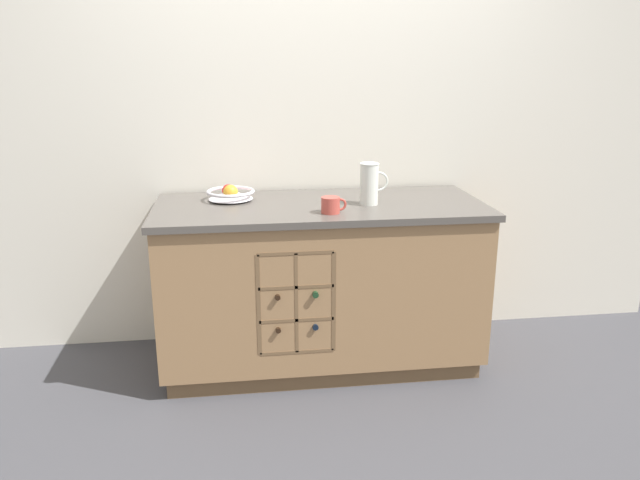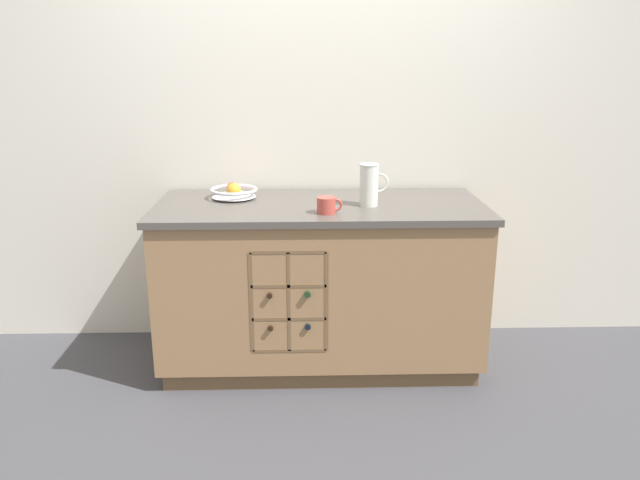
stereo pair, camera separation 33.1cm
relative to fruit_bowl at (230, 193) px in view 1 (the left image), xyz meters
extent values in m
plane|color=#424247|center=(0.46, -0.14, -0.94)|extent=(14.00, 14.00, 0.00)
cube|color=silver|center=(0.46, 0.28, 0.34)|extent=(4.40, 0.06, 2.55)
cube|color=brown|center=(0.46, -0.14, -0.89)|extent=(1.62, 0.64, 0.09)
cube|color=#99724C|center=(0.46, -0.14, -0.46)|extent=(1.68, 0.70, 0.78)
cube|color=#514C47|center=(0.46, -0.14, -0.06)|extent=(1.72, 0.74, 0.03)
cube|color=brown|center=(0.30, -0.39, -0.45)|extent=(0.37, 0.01, 0.52)
cube|color=brown|center=(0.12, -0.45, -0.45)|extent=(0.02, 0.10, 0.52)
cube|color=brown|center=(0.48, -0.45, -0.45)|extent=(0.02, 0.10, 0.52)
cube|color=brown|center=(0.30, -0.45, -0.71)|extent=(0.37, 0.10, 0.02)
cube|color=brown|center=(0.30, -0.45, -0.54)|extent=(0.37, 0.10, 0.02)
cube|color=brown|center=(0.30, -0.45, -0.37)|extent=(0.37, 0.10, 0.02)
cube|color=brown|center=(0.30, -0.45, -0.19)|extent=(0.37, 0.10, 0.02)
cube|color=brown|center=(0.30, -0.45, -0.45)|extent=(0.02, 0.10, 0.52)
cylinder|color=black|center=(0.21, -0.32, -0.58)|extent=(0.07, 0.21, 0.07)
cylinder|color=black|center=(0.21, -0.47, -0.58)|extent=(0.03, 0.09, 0.03)
cylinder|color=black|center=(0.39, -0.31, -0.58)|extent=(0.08, 0.21, 0.08)
cylinder|color=black|center=(0.39, -0.46, -0.58)|extent=(0.03, 0.09, 0.03)
cylinder|color=black|center=(0.21, -0.32, -0.41)|extent=(0.07, 0.21, 0.07)
cylinder|color=black|center=(0.21, -0.47, -0.41)|extent=(0.03, 0.09, 0.03)
cylinder|color=#19381E|center=(0.39, -0.32, -0.40)|extent=(0.08, 0.21, 0.08)
cylinder|color=#19381E|center=(0.39, -0.47, -0.40)|extent=(0.03, 0.09, 0.03)
cylinder|color=silver|center=(0.00, 0.00, -0.03)|extent=(0.12, 0.12, 0.01)
cone|color=silver|center=(0.00, 0.00, 0.00)|extent=(0.24, 0.24, 0.05)
torus|color=silver|center=(0.00, 0.00, 0.01)|extent=(0.26, 0.26, 0.02)
sphere|color=gold|center=(0.00, -0.01, 0.01)|extent=(0.08, 0.08, 0.08)
sphere|color=red|center=(-0.01, 0.05, 0.00)|extent=(0.07, 0.07, 0.07)
cylinder|color=silver|center=(0.71, -0.19, 0.07)|extent=(0.09, 0.09, 0.22)
torus|color=silver|center=(0.71, -0.19, 0.18)|extent=(0.10, 0.10, 0.01)
torus|color=silver|center=(0.76, -0.19, 0.08)|extent=(0.10, 0.01, 0.10)
cylinder|color=#B7473D|center=(0.49, -0.35, 0.00)|extent=(0.09, 0.09, 0.08)
torus|color=#B7473D|center=(0.54, -0.35, 0.00)|extent=(0.06, 0.01, 0.06)
camera|label=1|loc=(0.04, -3.29, 0.70)|focal=35.00mm
camera|label=2|loc=(0.37, -3.32, 0.70)|focal=35.00mm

